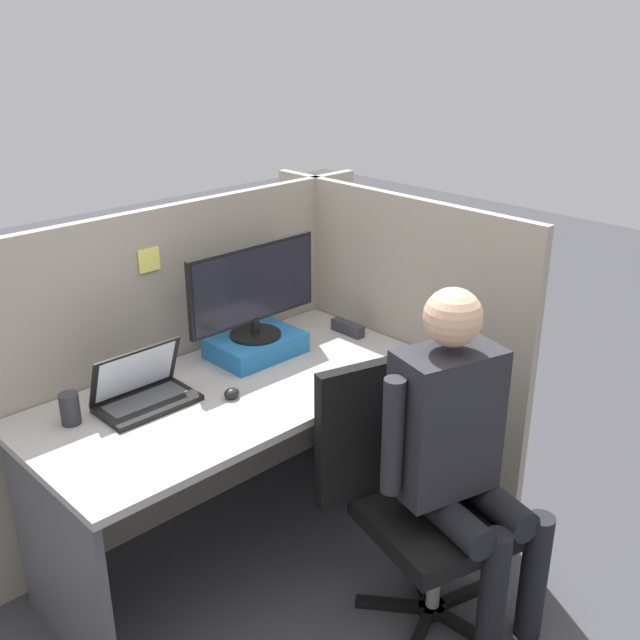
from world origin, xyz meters
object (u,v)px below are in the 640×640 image
Objects in this scene: laptop at (144,393)px; paper_box at (256,345)px; carrot_toy at (333,382)px; person at (460,446)px; stapler at (348,328)px; office_chair at (413,494)px; monitor at (253,289)px; pen_cup at (70,409)px.

paper_box is at bearing 5.10° from laptop.
carrot_toy is 0.11× the size of person.
person is (-0.37, -0.87, -0.05)m from stapler.
carrot_toy is 0.50m from office_chair.
carrot_toy is 0.56m from person.
carrot_toy is 0.15× the size of office_chair.
paper_box is at bearing 90.98° from office_chair.
paper_box is 2.18× the size of stapler.
paper_box reaches higher than carrot_toy.
person is (0.61, -0.92, -0.07)m from laptop.
stapler is at bearing 37.97° from carrot_toy.
monitor is 5.45× the size of pen_cup.
paper_box is 1.05× the size of laptop.
office_chair is at bearing -45.46° from pen_cup.
monitor is at bearing 90.00° from paper_box.
paper_box is 0.38× the size of office_chair.
carrot_toy is at bearing -86.96° from monitor.
laptop reaches higher than office_chair.
monitor is 0.99m from office_chair.
monitor is 0.48× the size of person.
laptop is 1.01m from office_chair.
stapler is at bearing 60.21° from office_chair.
laptop reaches higher than paper_box.
pen_cup is at bearing 179.64° from paper_box.
laptop is at bearing 123.29° from person.
carrot_toy is at bearing 88.82° from office_chair.
laptop is at bearing 147.06° from carrot_toy.
stapler is 1.47× the size of pen_cup.
paper_box is 2.51× the size of carrot_toy.
paper_box is 0.55m from laptop.
person is at bearing -74.40° from office_chair.
carrot_toy is at bearing -142.03° from stapler.
person is at bearing -113.07° from stapler.
monitor is 0.60m from laptop.
monitor is at bearing 90.98° from office_chair.
laptop is (-0.55, -0.05, -0.24)m from monitor.
person reaches higher than laptop.
office_chair reaches higher than carrot_toy.
monitor is at bearing -0.16° from pen_cup.
paper_box is 0.28× the size of person.
stapler is 1.23m from pen_cup.
laptop reaches higher than pen_cup.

